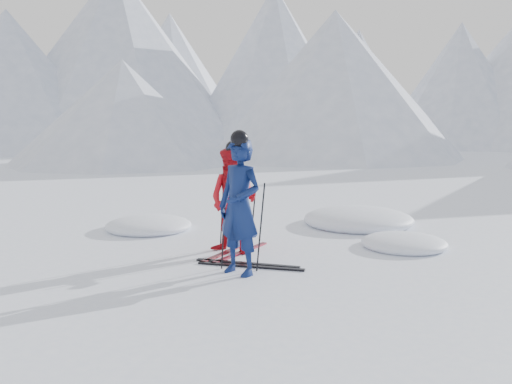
# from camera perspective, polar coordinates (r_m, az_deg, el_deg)

# --- Properties ---
(ground) EXTENTS (160.00, 160.00, 0.00)m
(ground) POSITION_cam_1_polar(r_m,az_deg,el_deg) (8.23, 9.92, -8.45)
(ground) COLOR white
(ground) RESTS_ON ground
(mountain_range) EXTENTS (106.15, 62.94, 15.53)m
(mountain_range) POSITION_cam_1_polar(r_m,az_deg,el_deg) (43.69, 23.11, 12.68)
(mountain_range) COLOR #B2BCD1
(mountain_range) RESTS_ON ground
(skier_blue) EXTENTS (0.87, 0.74, 2.01)m
(skier_blue) POSITION_cam_1_polar(r_m,az_deg,el_deg) (7.89, -1.74, -1.56)
(skier_blue) COLOR #0D1C4F
(skier_blue) RESTS_ON ground
(skier_red) EXTENTS (1.00, 0.85, 1.81)m
(skier_red) POSITION_cam_1_polar(r_m,az_deg,el_deg) (9.17, -2.39, -0.92)
(skier_red) COLOR red
(skier_red) RESTS_ON ground
(pole_blue_left) EXTENTS (0.13, 0.09, 1.34)m
(pole_blue_left) POSITION_cam_1_polar(r_m,az_deg,el_deg) (8.18, -3.41, -3.63)
(pole_blue_left) COLOR black
(pole_blue_left) RESTS_ON ground
(pole_blue_right) EXTENTS (0.13, 0.08, 1.34)m
(pole_blue_right) POSITION_cam_1_polar(r_m,az_deg,el_deg) (8.11, 0.50, -3.71)
(pole_blue_right) COLOR black
(pole_blue_right) RESTS_ON ground
(pole_red_left) EXTENTS (0.12, 0.10, 1.21)m
(pole_red_left) POSITION_cam_1_polar(r_m,az_deg,el_deg) (9.55, -3.61, -2.44)
(pole_red_left) COLOR black
(pole_red_left) RESTS_ON ground
(pole_red_right) EXTENTS (0.12, 0.09, 1.21)m
(pole_red_right) POSITION_cam_1_polar(r_m,az_deg,el_deg) (9.27, -0.32, -2.72)
(pole_red_right) COLOR black
(pole_red_right) RESTS_ON ground
(ski_worn_left) EXTENTS (0.38, 1.69, 0.03)m
(ski_worn_left) POSITION_cam_1_polar(r_m,az_deg,el_deg) (9.38, -3.06, -6.29)
(ski_worn_left) COLOR black
(ski_worn_left) RESTS_ON ground
(ski_worn_right) EXTENTS (0.49, 1.67, 0.03)m
(ski_worn_right) POSITION_cam_1_polar(r_m,az_deg,el_deg) (9.30, -1.65, -6.40)
(ski_worn_right) COLOR black
(ski_worn_right) RESTS_ON ground
(ski_loose_a) EXTENTS (1.70, 0.12, 0.03)m
(ski_loose_a) POSITION_cam_1_polar(r_m,az_deg,el_deg) (8.61, -0.93, -7.53)
(ski_loose_a) COLOR black
(ski_loose_a) RESTS_ON ground
(ski_loose_b) EXTENTS (1.70, 0.12, 0.03)m
(ski_loose_b) POSITION_cam_1_polar(r_m,az_deg,el_deg) (8.44, -0.58, -7.83)
(ski_loose_b) COLOR black
(ski_loose_b) RESTS_ON ground
(snow_lumps) EXTENTS (6.80, 3.90, 0.52)m
(snow_lumps) POSITION_cam_1_polar(r_m,az_deg,el_deg) (11.46, 5.97, -3.88)
(snow_lumps) COLOR white
(snow_lumps) RESTS_ON ground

